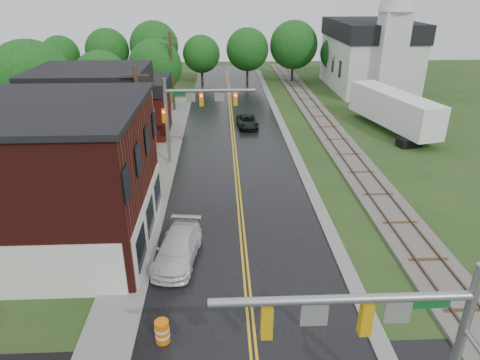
{
  "coord_description": "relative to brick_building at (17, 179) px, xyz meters",
  "views": [
    {
      "loc": [
        -1.15,
        -6.94,
        13.86
      ],
      "look_at": [
        -0.13,
        15.69,
        3.5
      ],
      "focal_mm": 32.0,
      "sensor_mm": 36.0,
      "label": 1
    }
  ],
  "objects": [
    {
      "name": "semi_trailer",
      "position": [
        28.88,
        19.93,
        -1.8
      ],
      "size": [
        5.58,
        13.02,
        3.98
      ],
      "color": "black",
      "rests_on": "ground"
    },
    {
      "name": "tree_left_b",
      "position": [
        -5.36,
        16.9,
        1.57
      ],
      "size": [
        7.6,
        7.6,
        9.69
      ],
      "color": "black",
      "rests_on": "ground"
    },
    {
      "name": "yellow_house",
      "position": [
        1.48,
        11.0,
        -0.95
      ],
      "size": [
        8.0,
        7.0,
        6.4
      ],
      "primitive_type": "cube",
      "color": "tan",
      "rests_on": "ground"
    },
    {
      "name": "construction_barrel",
      "position": [
        8.67,
        -8.08,
        -3.61
      ],
      "size": [
        0.77,
        0.77,
        1.08
      ],
      "primitive_type": "cylinder",
      "rotation": [
        0.0,
        0.0,
        0.34
      ],
      "color": "orange",
      "rests_on": "ground"
    },
    {
      "name": "traffic_signal_near",
      "position": [
        15.96,
        -13.0,
        0.82
      ],
      "size": [
        7.34,
        0.3,
        7.2
      ],
      "color": "gray",
      "rests_on": "ground"
    },
    {
      "name": "sidewalk_left",
      "position": [
        6.28,
        10.0,
        -4.15
      ],
      "size": [
        2.4,
        50.0,
        0.12
      ],
      "primitive_type": "cube",
      "color": "gray",
      "rests_on": "ground"
    },
    {
      "name": "tree_left_c",
      "position": [
        -1.36,
        24.9,
        0.36
      ],
      "size": [
        6.0,
        6.0,
        7.65
      ],
      "color": "black",
      "rests_on": "ground"
    },
    {
      "name": "church",
      "position": [
        32.48,
        38.74,
        1.68
      ],
      "size": [
        10.4,
        18.4,
        20.0
      ],
      "color": "silver",
      "rests_on": "ground"
    },
    {
      "name": "utility_pole_c",
      "position": [
        5.68,
        29.0,
        0.57
      ],
      "size": [
        1.8,
        0.28,
        9.0
      ],
      "color": "#382616",
      "rests_on": "ground"
    },
    {
      "name": "railroad",
      "position": [
        22.48,
        20.0,
        -4.05
      ],
      "size": [
        3.2,
        80.0,
        0.3
      ],
      "color": "#59544C",
      "rests_on": "ground"
    },
    {
      "name": "curb_right",
      "position": [
        17.88,
        20.0,
        -4.15
      ],
      "size": [
        0.8,
        70.0,
        0.12
      ],
      "primitive_type": "cube",
      "color": "gray",
      "rests_on": "ground"
    },
    {
      "name": "brick_building",
      "position": [
        0.0,
        0.0,
        0.0
      ],
      "size": [
        14.3,
        10.3,
        8.3
      ],
      "color": "#43130E",
      "rests_on": "ground"
    },
    {
      "name": "pickup_white",
      "position": [
        8.82,
        -2.13,
        -3.41
      ],
      "size": [
        2.77,
        5.37,
        1.49
      ],
      "primitive_type": "imported",
      "rotation": [
        0.0,
        0.0,
        -0.14
      ],
      "color": "silver",
      "rests_on": "ground"
    },
    {
      "name": "tree_left_e",
      "position": [
        3.64,
        30.9,
        0.66
      ],
      "size": [
        6.4,
        6.4,
        8.16
      ],
      "color": "black",
      "rests_on": "ground"
    },
    {
      "name": "main_road",
      "position": [
        12.48,
        15.0,
        -4.15
      ],
      "size": [
        10.0,
        90.0,
        0.02
      ],
      "primitive_type": "cube",
      "color": "black",
      "rests_on": "ground"
    },
    {
      "name": "traffic_signal_far",
      "position": [
        9.01,
        12.0,
        0.82
      ],
      "size": [
        7.34,
        0.43,
        7.2
      ],
      "color": "gray",
      "rests_on": "ground"
    },
    {
      "name": "darkred_building",
      "position": [
        2.48,
        20.0,
        -1.95
      ],
      "size": [
        7.0,
        6.0,
        4.4
      ],
      "primitive_type": "cube",
      "color": "#3F0F0C",
      "rests_on": "ground"
    },
    {
      "name": "utility_pole_b",
      "position": [
        5.68,
        7.0,
        0.57
      ],
      "size": [
        1.8,
        0.28,
        9.0
      ],
      "color": "#382616",
      "rests_on": "ground"
    },
    {
      "name": "suv_dark",
      "position": [
        14.08,
        21.93,
        -3.54
      ],
      "size": [
        2.31,
        4.51,
        1.22
      ],
      "primitive_type": "imported",
      "rotation": [
        0.0,
        0.0,
        0.07
      ],
      "color": "black",
      "rests_on": "ground"
    }
  ]
}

